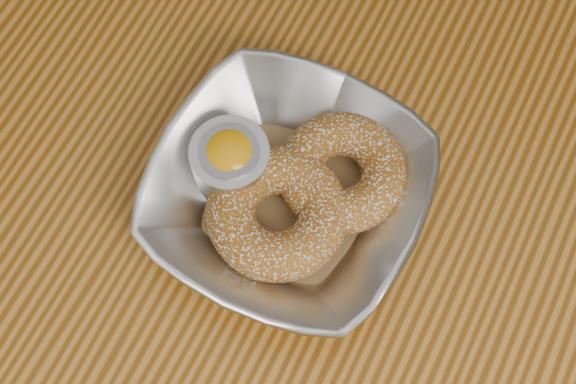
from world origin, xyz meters
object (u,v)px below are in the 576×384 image
at_px(serving_bowl, 288,194).
at_px(donut_back, 342,172).
at_px(table, 376,290).
at_px(ramekin, 231,161).
at_px(donut_front, 277,213).

distance_m(serving_bowl, donut_back, 0.04).
bearing_deg(serving_bowl, table, -2.43).
distance_m(serving_bowl, ramekin, 0.05).
bearing_deg(table, ramekin, 177.92).
height_order(table, ramekin, ramekin).
height_order(donut_back, donut_front, donut_front).
bearing_deg(ramekin, donut_front, -21.62).
height_order(donut_back, ramekin, ramekin).
xyz_separation_m(donut_back, donut_front, (-0.03, -0.05, 0.00)).
bearing_deg(serving_bowl, ramekin, 178.55).
bearing_deg(serving_bowl, donut_front, -89.97).
bearing_deg(donut_front, serving_bowl, 90.03).
relative_size(serving_bowl, donut_front, 1.93).
height_order(serving_bowl, donut_back, serving_bowl).
relative_size(donut_back, donut_front, 0.93).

